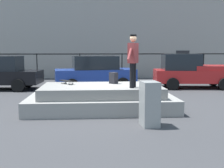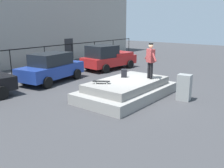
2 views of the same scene
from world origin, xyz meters
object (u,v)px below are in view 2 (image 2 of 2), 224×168
car_red_pickup_far (108,57)px  skateboarder (151,59)px  car_blue_sedan_mid (51,67)px  backpack (124,73)px  skateboard (101,81)px  utility_box (184,88)px

car_red_pickup_far → skateboarder: bearing=-124.4°
car_blue_sedan_mid → car_red_pickup_far: car_red_pickup_far is taller
car_red_pickup_far → backpack: bearing=-133.9°
car_blue_sedan_mid → car_red_pickup_far: 5.24m
car_blue_sedan_mid → skateboarder: bearing=-79.3°
skateboard → backpack: backpack is taller
skateboard → utility_box: size_ratio=0.62×
skateboard → backpack: (1.71, -0.03, 0.11)m
skateboarder → car_red_pickup_far: (4.08, 5.96, -0.91)m
car_blue_sedan_mid → utility_box: bearing=-80.0°
car_blue_sedan_mid → car_red_pickup_far: size_ratio=0.99×
skateboarder → backpack: 1.51m
skateboarder → skateboard: (-2.25, 1.20, -0.89)m
utility_box → car_blue_sedan_mid: bearing=94.6°
skateboarder → car_red_pickup_far: skateboarder is taller
car_red_pickup_far → utility_box: bearing=-116.8°
backpack → car_blue_sedan_mid: size_ratio=0.09×
backpack → utility_box: (0.76, -2.85, -0.43)m
skateboard → car_red_pickup_far: 7.92m
backpack → car_blue_sedan_mid: 4.96m
skateboard → car_blue_sedan_mid: size_ratio=0.17×
skateboard → utility_box: utility_box is taller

